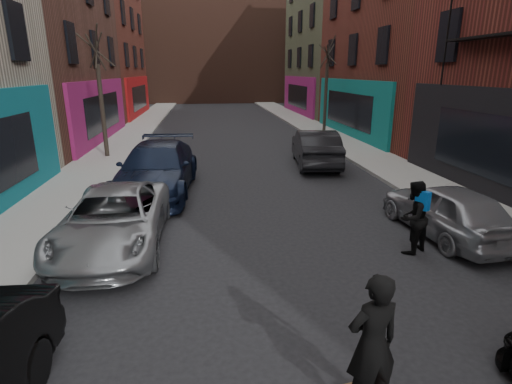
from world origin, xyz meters
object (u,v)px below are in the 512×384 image
object	(u,v)px
parked_left_far	(114,219)
pedestrian	(413,217)
parked_right_end	(315,148)
parked_left_end	(157,169)
parked_right_far	(447,210)
skateboarder	(372,344)
tree_right_far	(326,79)
tree_left_far	(100,85)

from	to	relation	value
parked_left_far	pedestrian	xyz separation A→B (m)	(6.73, -1.20, 0.17)
parked_right_end	parked_left_end	bearing A→B (deg)	34.69
parked_right_far	parked_left_far	bearing A→B (deg)	-7.28
parked_right_far	pedestrian	size ratio (longest dim) A/B	2.37
pedestrian	skateboarder	bearing A→B (deg)	27.05
parked_left_end	pedestrian	world-z (taller)	pedestrian
parked_right_end	skateboarder	bearing A→B (deg)	84.34
parked_left_far	parked_right_far	world-z (taller)	same
tree_right_far	parked_left_end	bearing A→B (deg)	-128.00
parked_left_end	skateboarder	distance (m)	10.31
parked_left_end	skateboarder	world-z (taller)	skateboarder
parked_right_far	pedestrian	distance (m)	1.58
skateboarder	parked_left_far	bearing A→B (deg)	-62.28
tree_right_far	parked_left_far	bearing A→B (deg)	-121.29
tree_left_far	parked_left_end	bearing A→B (deg)	-63.55
tree_left_far	parked_left_end	size ratio (longest dim) A/B	1.14
tree_left_far	tree_right_far	bearing A→B (deg)	25.82
pedestrian	parked_right_end	bearing A→B (deg)	-121.05
tree_left_far	skateboarder	distance (m)	17.18
parked_right_end	parked_right_far	bearing A→B (deg)	105.21
tree_right_far	skateboarder	bearing A→B (deg)	-105.30
parked_left_far	pedestrian	size ratio (longest dim) A/B	2.90
parked_right_far	skateboarder	world-z (taller)	skateboarder
parked_right_far	pedestrian	bearing A→B (deg)	26.40
tree_right_far	parked_left_far	size ratio (longest dim) A/B	1.39
parked_right_far	skateboarder	bearing A→B (deg)	46.24
parked_left_end	parked_right_end	world-z (taller)	parked_left_end
parked_left_end	pedestrian	bearing A→B (deg)	-37.45
parked_right_end	pedestrian	world-z (taller)	pedestrian
parked_left_far	parked_right_end	distance (m)	10.32
parked_left_far	pedestrian	world-z (taller)	pedestrian
parked_left_end	parked_right_far	world-z (taller)	parked_left_end
parked_right_end	skateboarder	world-z (taller)	skateboarder
tree_left_far	skateboarder	world-z (taller)	tree_left_far
tree_right_far	tree_left_far	bearing A→B (deg)	-154.18
parked_left_far	tree_left_far	bearing A→B (deg)	103.65
parked_left_end	pedestrian	size ratio (longest dim) A/B	3.40
parked_right_end	skateboarder	xyz separation A→B (m)	(-2.95, -13.06, 0.21)
parked_left_end	skateboarder	size ratio (longest dim) A/B	3.22
tree_left_far	tree_right_far	world-z (taller)	tree_right_far
parked_left_far	skateboarder	distance (m)	6.72
tree_left_far	parked_right_end	distance (m)	10.12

